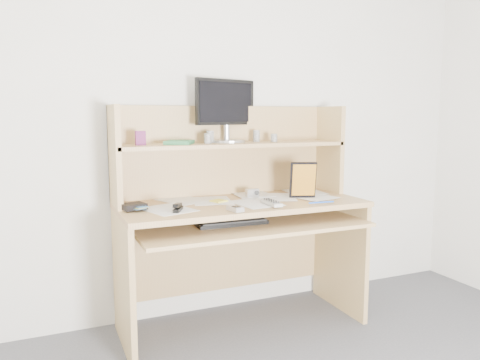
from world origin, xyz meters
name	(u,v)px	position (x,y,z in m)	size (l,w,h in m)	color
back_wall	(222,114)	(0.00, 1.80, 1.25)	(3.60, 0.04, 2.50)	silver
desk	(237,209)	(0.00, 1.56, 0.69)	(1.40, 0.70, 1.30)	tan
paper_clutter	(242,201)	(0.00, 1.48, 0.75)	(1.32, 0.54, 0.01)	white
keyboard	(231,222)	(-0.11, 1.38, 0.66)	(0.40, 0.15, 0.03)	black
tv_remote	(271,203)	(0.10, 1.31, 0.77)	(0.05, 0.18, 0.02)	#ACADA7
flip_phone	(235,208)	(-0.14, 1.24, 0.77)	(0.05, 0.10, 0.03)	silver
stapler	(178,207)	(-0.41, 1.37, 0.77)	(0.03, 0.12, 0.04)	black
wallet	(133,206)	(-0.62, 1.48, 0.77)	(0.12, 0.10, 0.03)	black
sticky_note_pad	(219,201)	(-0.13, 1.53, 0.76)	(0.08, 0.08, 0.01)	#FFFE43
digital_camera	(252,193)	(0.11, 1.58, 0.78)	(0.08, 0.03, 0.05)	#A9A9AC
game_case	(303,180)	(0.37, 1.42, 0.86)	(0.15, 0.02, 0.22)	black
blue_pen	(321,202)	(0.38, 1.24, 0.76)	(0.01, 0.01, 0.15)	blue
card_box	(140,138)	(-0.55, 1.61, 1.12)	(0.06, 0.02, 0.08)	maroon
shelf_book	(179,142)	(-0.32, 1.65, 1.09)	(0.14, 0.20, 0.02)	#2D7242
chip_stack_a	(208,138)	(-0.15, 1.63, 1.11)	(0.04, 0.04, 0.06)	black
chip_stack_b	(210,137)	(-0.12, 1.68, 1.12)	(0.04, 0.04, 0.07)	white
chip_stack_c	(274,138)	(0.28, 1.62, 1.11)	(0.04, 0.04, 0.05)	black
chip_stack_d	(256,136)	(0.18, 1.68, 1.12)	(0.04, 0.04, 0.07)	white
monitor	(226,109)	(-0.01, 1.71, 1.28)	(0.42, 0.22, 0.38)	#B2B2B7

